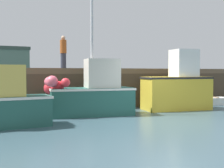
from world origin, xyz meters
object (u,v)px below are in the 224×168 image
fishing_boat_near_right (92,93)px  fishing_boat_mid (177,87)px  dockworker (63,52)px  rowboat (214,101)px

fishing_boat_near_right → fishing_boat_mid: 4.18m
fishing_boat_mid → dockworker: dockworker is taller
rowboat → fishing_boat_near_right: bearing=-176.7°
fishing_boat_near_right → fishing_boat_mid: fishing_boat_near_right is taller
fishing_boat_mid → rowboat: bearing=11.7°
fishing_boat_near_right → rowboat: 7.24m
fishing_boat_near_right → rowboat: bearing=3.3°
fishing_boat_near_right → dockworker: fishing_boat_near_right is taller
dockworker → fishing_boat_near_right: bearing=-93.6°
fishing_boat_near_right → fishing_boat_mid: (4.17, -0.21, 0.12)m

